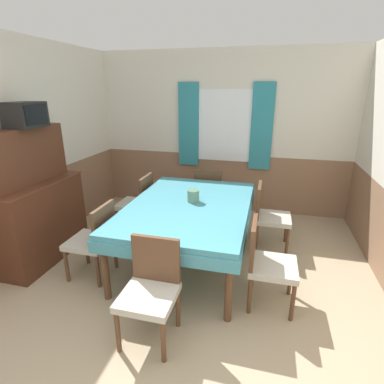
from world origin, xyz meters
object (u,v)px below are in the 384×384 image
dining_table (189,212)px  chair_left_near (95,238)px  chair_right_far (268,214)px  tv (25,115)px  vase (193,196)px  chair_left_far (138,201)px  chair_head_near (151,287)px  chair_right_near (266,261)px  sideboard (37,206)px  chair_head_window (209,193)px

dining_table → chair_left_near: 1.09m
chair_left_near → chair_right_far: same height
tv → vase: tv is taller
chair_left_far → tv: size_ratio=2.19×
chair_right_far → chair_head_near: bearing=-27.0°
chair_right_far → chair_left_far: bearing=-90.0°
chair_head_near → chair_left_near: (-0.91, 0.64, 0.00)m
chair_right_near → sideboard: size_ratio=0.53×
chair_left_near → chair_head_window: bearing=-27.0°
dining_table → chair_head_window: (0.00, 1.21, -0.17)m
chair_right_near → chair_right_far: 1.15m
chair_left_far → sideboard: sideboard is taller
chair_right_near → sideboard: (-2.67, 0.18, 0.22)m
chair_right_near → chair_left_far: same height
chair_head_window → vase: (0.03, -1.13, 0.34)m
chair_left_far → chair_head_near: 2.01m
chair_right_far → chair_left_near: bearing=-57.7°
chair_left_near → sideboard: 0.89m
chair_left_far → tv: 1.78m
chair_left_near → chair_head_near: bearing=-125.0°
chair_left_far → tv: bearing=139.1°
chair_right_far → chair_right_near: bearing=0.0°
chair_head_near → vase: bearing=-91.3°
chair_head_window → sideboard: sideboard is taller
chair_head_window → tv: tv is taller
chair_head_near → chair_right_far: size_ratio=1.00×
dining_table → sideboard: sideboard is taller
tv → vase: (1.76, 0.45, -0.93)m
dining_table → chair_right_near: size_ratio=2.34×
chair_left_far → sideboard: bearing=139.0°
chair_left_far → chair_head_near: bearing=-153.0°
chair_head_near → sideboard: bearing=-24.9°
chair_right_near → chair_left_near: size_ratio=1.00×
chair_left_far → sideboard: 1.31m
chair_right_far → chair_head_window: bearing=-125.0°
chair_head_window → tv: bearing=-137.6°
chair_left_far → chair_left_near: 1.15m
chair_head_window → chair_head_near: 2.43m
dining_table → chair_head_near: chair_head_near is taller
chair_head_window → chair_right_far: bearing=-35.0°
dining_table → chair_right_far: chair_right_far is taller
chair_left_near → vase: 1.20m
sideboard → vase: size_ratio=11.21×
chair_right_far → vase: (-0.88, -0.49, 0.34)m
chair_left_far → chair_right_far: size_ratio=1.00×
dining_table → chair_right_near: bearing=-32.3°
chair_head_window → chair_left_near: bearing=-117.0°
dining_table → vase: vase is taller
dining_table → sideboard: 1.80m
chair_head_window → vase: size_ratio=5.99×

